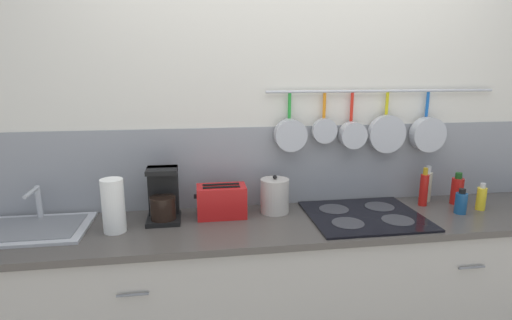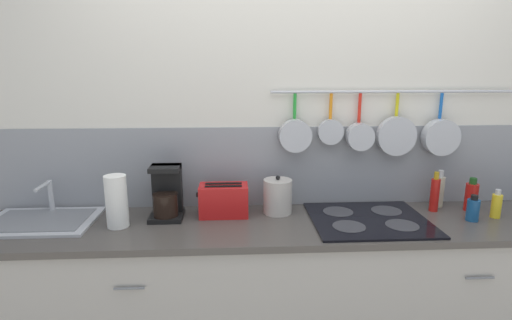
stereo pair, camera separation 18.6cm
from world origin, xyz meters
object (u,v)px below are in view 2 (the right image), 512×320
object	(u,v)px
toaster	(224,200)
bottle_olive_oil	(496,205)
bottle_cooking_wine	(439,191)
coffee_maker	(167,196)
bottle_sesame_oil	(473,209)
bottle_hot_sauce	(435,194)
bottle_dish_soap	(471,196)
kettle	(278,196)
paper_towel_roll	(117,201)

from	to	relation	value
toaster	bottle_olive_oil	world-z (taller)	toaster
bottle_cooking_wine	bottle_olive_oil	world-z (taller)	bottle_cooking_wine
coffee_maker	bottle_olive_oil	xyz separation A→B (m)	(1.77, -0.11, -0.05)
coffee_maker	bottle_sesame_oil	bearing A→B (deg)	-5.15
bottle_olive_oil	bottle_hot_sauce	bearing A→B (deg)	157.30
bottle_sesame_oil	bottle_dish_soap	size ratio (longest dim) A/B	0.74
coffee_maker	bottle_cooking_wine	bearing A→B (deg)	2.88
bottle_sesame_oil	coffee_maker	bearing A→B (deg)	174.85
kettle	bottle_sesame_oil	world-z (taller)	kettle
bottle_cooking_wine	paper_towel_roll	bearing A→B (deg)	-173.63
toaster	bottle_dish_soap	bearing A→B (deg)	-0.04
coffee_maker	bottle_hot_sauce	bearing A→B (deg)	0.35
bottle_cooking_wine	bottle_sesame_oil	world-z (taller)	bottle_cooking_wine
paper_towel_roll	toaster	bearing A→B (deg)	13.31
bottle_sesame_oil	bottle_olive_oil	distance (m)	0.16
coffee_maker	bottle_olive_oil	size ratio (longest dim) A/B	1.81
toaster	bottle_olive_oil	xyz separation A→B (m)	(1.47, -0.12, -0.02)
toaster	bottle_cooking_wine	bearing A→B (deg)	3.32
kettle	bottle_dish_soap	distance (m)	1.10
bottle_hot_sauce	bottle_cooking_wine	size ratio (longest dim) A/B	1.04
bottle_hot_sauce	bottle_olive_oil	world-z (taller)	bottle_hot_sauce
paper_towel_roll	bottle_hot_sauce	xyz separation A→B (m)	(1.72, 0.13, -0.03)
toaster	kettle	world-z (taller)	kettle
kettle	bottle_sesame_oil	distance (m)	1.03
paper_towel_roll	bottle_cooking_wine	distance (m)	1.79
coffee_maker	kettle	size ratio (longest dim) A/B	1.33
kettle	paper_towel_roll	bearing A→B (deg)	-169.79
bottle_olive_oil	bottle_dish_soap	bearing A→B (deg)	122.26
kettle	bottle_olive_oil	distance (m)	1.18
bottle_cooking_wine	bottle_olive_oil	bearing A→B (deg)	-40.31
bottle_dish_soap	coffee_maker	bearing A→B (deg)	-179.83
coffee_maker	paper_towel_roll	bearing A→B (deg)	-152.23
bottle_dish_soap	bottle_sesame_oil	bearing A→B (deg)	-117.51
kettle	bottle_dish_soap	xyz separation A→B (m)	(1.10, -0.02, -0.01)
bottle_hot_sauce	bottle_sesame_oil	xyz separation A→B (m)	(0.13, -0.16, -0.04)
coffee_maker	bottle_dish_soap	world-z (taller)	coffee_maker
toaster	bottle_hot_sauce	size ratio (longest dim) A/B	1.23
paper_towel_roll	coffee_maker	bearing A→B (deg)	27.77
bottle_hot_sauce	bottle_dish_soap	size ratio (longest dim) A/B	1.19
bottle_dish_soap	toaster	bearing A→B (deg)	179.96
bottle_dish_soap	kettle	bearing A→B (deg)	178.71
kettle	bottle_cooking_wine	distance (m)	0.95
toaster	bottle_cooking_wine	distance (m)	1.25
bottle_dish_soap	bottle_olive_oil	bearing A→B (deg)	-57.74
kettle	bottle_olive_oil	size ratio (longest dim) A/B	1.37
bottle_cooking_wine	bottle_olive_oil	size ratio (longest dim) A/B	1.39
kettle	bottle_hot_sauce	distance (m)	0.89
paper_towel_roll	bottle_olive_oil	size ratio (longest dim) A/B	1.71
bottle_cooking_wine	bottle_dish_soap	xyz separation A→B (m)	(0.15, -0.07, -0.01)
toaster	bottle_sesame_oil	distance (m)	1.33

